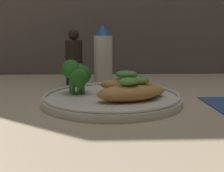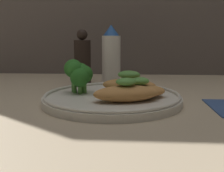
{
  "view_description": "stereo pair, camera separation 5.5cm",
  "coord_description": "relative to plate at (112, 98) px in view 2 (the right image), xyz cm",
  "views": [
    {
      "loc": [
        -2.01,
        -54.18,
        13.09
      ],
      "look_at": [
        0.0,
        0.0,
        3.4
      ],
      "focal_mm": 45.0,
      "sensor_mm": 36.0,
      "label": 1
    },
    {
      "loc": [
        3.49,
        -54.1,
        13.09
      ],
      "look_at": [
        0.0,
        0.0,
        3.4
      ],
      "focal_mm": 45.0,
      "sensor_mm": 36.0,
      "label": 2
    }
  ],
  "objects": [
    {
      "name": "grilled_meat_back",
      "position": [
        3.29,
        4.74,
        2.15
      ],
      "size": [
        12.16,
        6.98,
        4.5
      ],
      "color": "#BC7F42",
      "rests_on": "plate"
    },
    {
      "name": "grilled_meat_middle",
      "position": [
        5.4,
        -0.93,
        1.83
      ],
      "size": [
        11.04,
        7.99,
        3.94
      ],
      "color": "#BC7F42",
      "rests_on": "plate"
    },
    {
      "name": "broccoli_bunch",
      "position": [
        -7.15,
        2.73,
        4.54
      ],
      "size": [
        6.17,
        5.94,
        6.92
      ],
      "color": "#569942",
      "rests_on": "plate"
    },
    {
      "name": "plate",
      "position": [
        0.0,
        0.0,
        0.0
      ],
      "size": [
        27.33,
        27.33,
        2.0
      ],
      "color": "silver",
      "rests_on": "ground_plane"
    },
    {
      "name": "ground_plane",
      "position": [
        0.0,
        0.0,
        -1.49
      ],
      "size": [
        180.0,
        180.0,
        1.0
      ],
      "primitive_type": "cube",
      "color": "tan"
    },
    {
      "name": "sauce_bottle",
      "position": [
        -1.6,
        21.31,
        6.69
      ],
      "size": [
        4.99,
        4.99,
        16.05
      ],
      "color": "white",
      "rests_on": "ground_plane"
    },
    {
      "name": "pepper_grinder",
      "position": [
        -9.39,
        21.31,
        5.7
      ],
      "size": [
        4.48,
        4.48,
        14.9
      ],
      "color": "black",
      "rests_on": "ground_plane"
    },
    {
      "name": "grilled_meat_front",
      "position": [
        2.83,
        -4.45,
        2.03
      ],
      "size": [
        12.89,
        8.22,
        4.33
      ],
      "color": "#BC7F42",
      "rests_on": "plate"
    }
  ]
}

